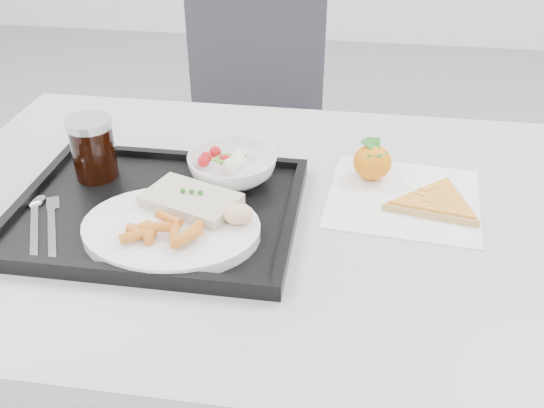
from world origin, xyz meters
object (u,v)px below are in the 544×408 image
tray (158,211)px  cola_glass (93,147)px  table (273,241)px  pizza_slice (436,202)px  dinner_plate (171,229)px  tangerine (372,162)px  salad_bowl (232,167)px  chair (251,109)px

tray → cola_glass: 0.17m
table → pizza_slice: (0.26, 0.04, 0.08)m
dinner_plate → tray: bearing=123.6°
tray → tangerine: bearing=26.1°
tray → salad_bowl: bearing=46.2°
pizza_slice → dinner_plate: bearing=-158.8°
tray → chair: bearing=90.8°
table → chair: (-0.19, 0.84, -0.15)m
chair → table: bearing=-77.0°
salad_bowl → pizza_slice: salad_bowl is taller
salad_bowl → tangerine: size_ratio=1.71×
table → salad_bowl: salad_bowl is taller
dinner_plate → cola_glass: bearing=140.0°
chair → pizza_slice: size_ratio=4.08×
table → salad_bowl: bearing=144.4°
table → chair: chair is taller
tangerine → pizza_slice: size_ratio=0.39×
table → salad_bowl: (-0.08, 0.06, 0.11)m
table → chair: 0.88m
chair → tray: size_ratio=2.07×
cola_glass → pizza_slice: cola_glass is taller
chair → tangerine: bearing=-64.1°
tray → dinner_plate: bearing=-56.4°
chair → cola_glass: 0.87m
dinner_plate → pizza_slice: dinner_plate is taller
salad_bowl → dinner_plate: bearing=-108.9°
table → cola_glass: cola_glass is taller
tray → pizza_slice: (0.45, 0.09, 0.00)m
cola_glass → table: bearing=-6.1°
chair → salad_bowl: (0.12, -0.79, 0.25)m
tray → cola_glass: bearing=148.0°
chair → tray: chair is taller
cola_glass → tangerine: bearing=10.0°
chair → dinner_plate: size_ratio=3.44×
table → tangerine: (0.16, 0.12, 0.10)m
pizza_slice → chair: bearing=119.8°
salad_bowl → pizza_slice: (0.34, -0.02, -0.03)m
tangerine → pizza_slice: (0.11, -0.08, -0.02)m
table → cola_glass: (-0.32, 0.03, 0.14)m
tangerine → pizza_slice: 0.13m
dinner_plate → cola_glass: cola_glass is taller
table → pizza_slice: 0.28m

